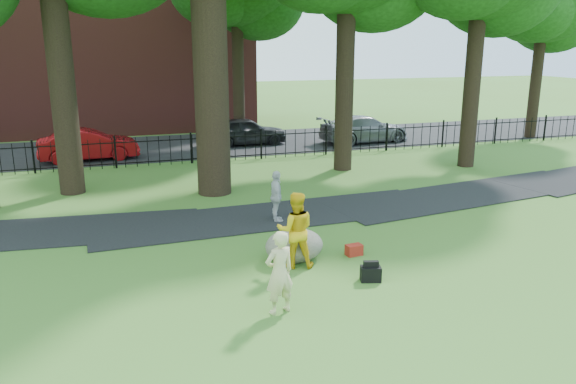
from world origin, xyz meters
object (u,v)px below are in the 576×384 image
object	(u,v)px
woman	(279,273)
boulder	(294,243)
red_sedan	(89,145)
man	(295,230)

from	to	relation	value
woman	boulder	bearing A→B (deg)	-129.17
red_sedan	boulder	bearing A→B (deg)	-165.00
boulder	red_sedan	world-z (taller)	red_sedan
woman	boulder	distance (m)	2.68
man	woman	bearing A→B (deg)	78.98
boulder	woman	bearing A→B (deg)	-114.71
red_sedan	woman	bearing A→B (deg)	-171.50
man	boulder	xyz separation A→B (m)	(0.11, 0.39, -0.46)
woman	man	bearing A→B (deg)	-130.89
woman	red_sedan	world-z (taller)	woman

